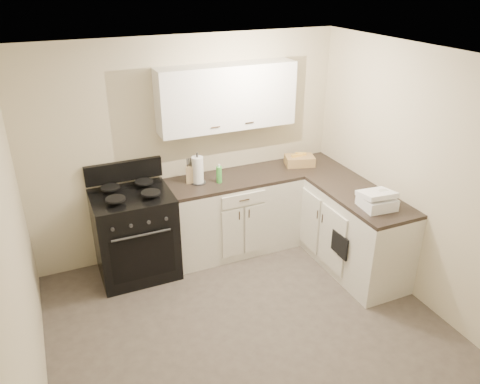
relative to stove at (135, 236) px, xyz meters
name	(u,v)px	position (x,y,z in m)	size (l,w,h in m)	color
floor	(254,336)	(0.75, -1.48, -0.46)	(3.60, 3.60, 0.00)	#473F38
ceiling	(259,63)	(0.75, -1.48, 2.04)	(3.60, 3.60, 0.00)	white
wall_back	(188,149)	(0.75, 0.32, 0.79)	(3.60, 3.60, 0.00)	beige
wall_right	(426,183)	(2.55, -1.48, 0.79)	(3.60, 3.60, 0.00)	beige
wall_left	(17,271)	(-1.05, -1.48, 0.79)	(3.60, 3.60, 0.00)	beige
wall_front	(410,379)	(0.75, -3.28, 0.79)	(3.60, 3.60, 0.00)	beige
base_cabinets_back	(233,215)	(1.17, 0.02, -0.01)	(1.55, 0.60, 0.90)	silver
base_cabinets_right	(340,222)	(2.25, -0.63, -0.01)	(0.60, 1.90, 0.90)	silver
countertop_back	(233,179)	(1.17, 0.02, 0.46)	(1.55, 0.60, 0.04)	black
countertop_right	(344,185)	(2.25, -0.63, 0.46)	(0.60, 1.90, 0.04)	black
upper_cabinets	(227,97)	(1.17, 0.18, 1.38)	(1.55, 0.30, 0.70)	white
stove	(135,236)	(0.00, 0.00, 0.00)	(0.83, 0.71, 1.01)	black
knife_block	(190,174)	(0.69, 0.09, 0.58)	(0.09, 0.08, 0.20)	#D2B081
paper_towel	(198,170)	(0.76, 0.05, 0.63)	(0.13, 0.13, 0.31)	white
soap_bottle	(219,175)	(0.98, -0.03, 0.57)	(0.06, 0.06, 0.19)	green
picture_frame	(196,168)	(0.82, 0.28, 0.56)	(0.12, 0.02, 0.15)	black
wicker_basket	(300,161)	(2.07, 0.06, 0.54)	(0.34, 0.23, 0.11)	tan
countertop_grill	(377,202)	(2.20, -1.23, 0.54)	(0.32, 0.29, 0.12)	white
glass_jar	(383,198)	(2.27, -1.23, 0.57)	(0.10, 0.10, 0.17)	silver
oven_mitt_near	(343,248)	(1.93, -1.14, 0.02)	(0.02, 0.15, 0.25)	black
oven_mitt_far	(336,242)	(1.93, -1.01, 0.02)	(0.02, 0.14, 0.24)	black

